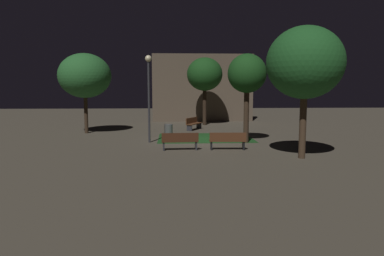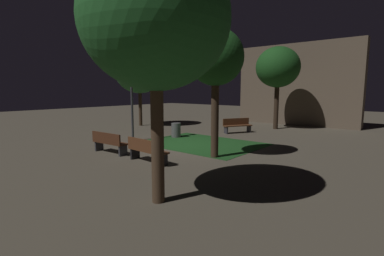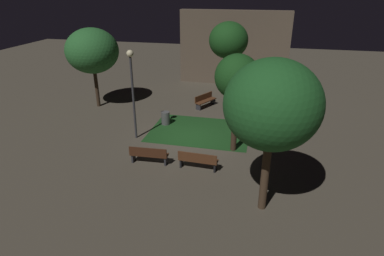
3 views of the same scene
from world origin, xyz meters
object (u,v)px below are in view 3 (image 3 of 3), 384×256
Objects in this scene: bench_front_right at (205,100)px; tree_tall_center at (92,51)px; tree_right_canopy at (237,78)px; tree_lawn_side at (228,41)px; trash_bin at (166,118)px; bench_front_left at (149,154)px; lamp_post_path_center at (132,81)px; bench_lawn_edge at (198,160)px; tree_left_canopy at (272,105)px.

tree_tall_center is (-7.27, -1.52, 3.33)m from bench_front_right.
tree_lawn_side is (-1.54, 9.20, 0.27)m from tree_right_canopy.
tree_tall_center is at bearing 159.45° from trash_bin.
trash_bin is (-0.63, 4.72, -0.08)m from bench_front_left.
tree_tall_center is 6.66× the size of trash_bin.
bench_front_left is 0.34× the size of tree_lawn_side.
tree_lawn_side is at bearing 71.24° from bench_front_right.
bench_front_left is 8.38m from bench_front_right.
bench_front_left is at bearing -56.75° from lamp_post_path_center.
trash_bin is (-4.37, 2.44, -3.38)m from tree_right_canopy.
bench_lawn_edge is 1.01× the size of bench_front_right.
bench_lawn_edge is at bearing -81.49° from bench_front_right.
bench_front_right is at bearing -108.76° from tree_lawn_side.
bench_front_left is 6.80m from tree_left_canopy.
tree_tall_center is at bearing 141.42° from bench_lawn_edge.
bench_front_right is 0.38× the size of lamp_post_path_center.
bench_front_left and bench_lawn_edge have the same top height.
tree_right_canopy is 9.34m from tree_lawn_side.
tree_tall_center reaches higher than trash_bin.
tree_tall_center is at bearing 155.49° from tree_right_canopy.
bench_front_right is at bearing 64.05° from trash_bin.
bench_front_left is 9.75m from tree_tall_center.
lamp_post_path_center reaches higher than bench_front_right.
tree_right_canopy reaches higher than bench_front_left.
bench_front_right is 0.32× the size of tree_left_canopy.
lamp_post_path_center is at bearing 123.25° from bench_front_left.
tree_tall_center is 0.98× the size of tree_lawn_side.
bench_front_right is 8.14m from tree_tall_center.
tree_lawn_side is at bearing 29.35° from tree_tall_center.
bench_front_left is at bearing -148.57° from tree_right_canopy.
lamp_post_path_center is at bearing 177.21° from tree_right_canopy.
tree_lawn_side is at bearing 67.33° from trash_bin.
tree_left_canopy is 7.16× the size of trash_bin.
bench_front_left reaches higher than trash_bin.
lamp_post_path_center is at bearing -115.40° from trash_bin.
tree_tall_center is 14.57m from tree_left_canopy.
bench_front_left is 5.48m from tree_right_canopy.
bench_front_right is 3.99m from trash_bin.
bench_front_left is at bearing -47.80° from tree_tall_center.
tree_left_canopy is at bearing -36.59° from bench_lawn_edge.
trash_bin is (1.03, 2.18, -2.85)m from lamp_post_path_center.
bench_front_left is at bearing -82.34° from trash_bin.
tree_lawn_side reaches higher than tree_right_canopy.
tree_right_canopy is 0.91× the size of tree_lawn_side.
bench_lawn_edge reaches higher than trash_bin.
tree_right_canopy is (1.38, 2.28, 3.30)m from bench_lawn_edge.
tree_lawn_side is at bearing 66.66° from lamp_post_path_center.
bench_lawn_edge is 12.03m from tree_lawn_side.
bench_front_left is 0.37× the size of tree_right_canopy.
trash_bin is at bearing 122.35° from bench_lawn_edge.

